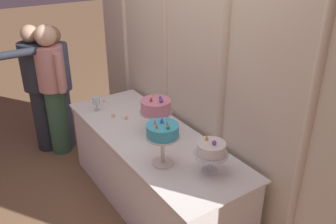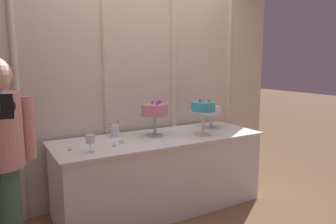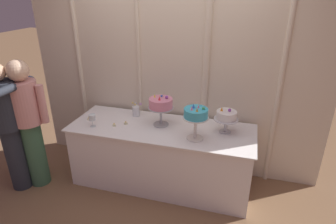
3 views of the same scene
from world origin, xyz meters
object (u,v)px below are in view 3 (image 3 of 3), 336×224
Objects in this scene: cake_display_center at (196,115)px; tealight_near_right at (126,123)px; cake_display_rightmost at (226,116)px; tealight_far_left at (89,119)px; guest_man_dark_suit at (27,118)px; cake_table at (162,155)px; guest_girl_blue_dress at (8,124)px; flower_vase at (136,110)px; wine_glass at (92,118)px; tealight_near_left at (114,125)px; guest_man_pink_jacket at (28,120)px; cake_display_leftmost at (161,104)px.

cake_display_center is 8.51× the size of tealight_near_right.
cake_display_rightmost reaches higher than tealight_far_left.
tealight_far_left is 0.03× the size of guest_man_dark_suit.
cake_table is 0.58m from tealight_near_right.
cake_display_center is 2.08m from guest_girl_blue_dress.
guest_man_dark_suit is 0.98× the size of guest_girl_blue_dress.
cake_display_rightmost is at bearing 15.42° from guest_girl_blue_dress.
flower_vase is at bearing 83.75° from tealight_near_right.
wine_glass reaches higher than tealight_far_left.
tealight_near_left is 0.03× the size of guest_man_pink_jacket.
cake_display_leftmost is at bearing 7.33° from tealight_far_left.
flower_vase is at bearing 28.40° from tealight_far_left.
cake_table is at bearing 12.74° from tealight_near_left.
cake_display_rightmost is 1.63× the size of flower_vase.
wine_glass is at bearing -178.06° from cake_display_center.
guest_man_pink_jacket is (-0.91, -0.30, 0.09)m from tealight_near_left.
guest_man_pink_jacket is at bearing 38.32° from guest_girl_blue_dress.
guest_man_dark_suit is (-1.01, -0.21, 0.05)m from tealight_near_left.
tealight_near_left reaches higher than tealight_near_right.
cake_display_center is 0.26× the size of guest_man_dark_suit.
cake_table is 1.76m from guest_girl_blue_dress.
guest_girl_blue_dress is (-0.84, -0.36, -0.02)m from wine_glass.
guest_man_pink_jacket is at bearing -43.35° from guest_man_dark_suit.
tealight_near_right is (-0.43, -0.04, 0.39)m from cake_table.
guest_man_dark_suit is at bearing -154.10° from flower_vase.
tealight_near_right is at bearing 24.83° from wine_glass.
cake_display_rightmost is 1.13m from flower_vase.
guest_girl_blue_dress is at bearing -168.82° from cake_display_center.
guest_man_dark_suit is at bearing -169.95° from wine_glass.
cake_table is 11.74× the size of flower_vase.
cake_display_center is 1.36m from tealight_far_left.
guest_girl_blue_dress is at bearing -141.68° from guest_man_pink_jacket.
guest_man_pink_jacket reaches higher than cake_display_center.
cake_display_rightmost is 2.30m from guest_man_dark_suit.
tealight_near_right is at bearing 172.13° from cake_display_center.
guest_man_dark_suit is at bearing -174.82° from cake_display_center.
wine_glass is 0.72m from guest_man_pink_jacket.
guest_man_pink_jacket is at bearing -163.62° from cake_table.
guest_girl_blue_dress reaches higher than cake_display_rightmost.
cake_display_leftmost is 0.92m from tealight_far_left.
guest_girl_blue_dress is at bearing -106.08° from guest_man_dark_suit.
wine_glass is 0.39m from tealight_near_right.
cake_display_center is 0.26× the size of guest_girl_blue_dress.
guest_girl_blue_dress is (-1.21, -0.78, 0.02)m from flower_vase.
guest_girl_blue_dress is at bearing -160.99° from cake_table.
guest_girl_blue_dress is (-1.18, -0.52, 0.08)m from tealight_near_right.
cake_display_center is 0.39m from cake_display_rightmost.
guest_man_pink_jacket reaches higher than cake_table.
tealight_near_right is (0.11, 0.08, -0.00)m from tealight_near_left.
wine_glass is 0.10× the size of guest_girl_blue_dress.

